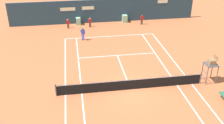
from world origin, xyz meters
The scene contains 9 objects.
ground_plane centered at (0.00, 0.58, 0.00)m, with size 80.00×80.00×0.01m.
tennis_net centered at (0.00, 0.00, 0.51)m, with size 12.10×0.10×1.07m.
sponsor_back_wall centered at (-0.01, 16.98, 1.51)m, with size 25.00×1.02×3.11m.
umpire_chair centered at (6.89, 0.22, 1.69)m, with size 1.00×1.00×2.49m.
player_on_baseline centered at (-3.25, 10.98, 0.92)m, with size 0.66×0.64×1.78m.
ball_kid_right_post centered at (4.84, 15.20, 0.77)m, with size 0.45×0.19×1.34m.
ball_kid_left_post centered at (-2.06, 15.20, 0.73)m, with size 0.43×0.18×1.27m.
ball_kid_centre_post centered at (-4.88, 15.20, 0.72)m, with size 0.42×0.17×1.25m.
tennis_ball_near_service_line centered at (3.54, 9.04, 0.03)m, with size 0.07×0.07×0.07m, color #CCE033.
Camera 1 is at (-4.37, -18.09, 12.23)m, focal length 43.19 mm.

